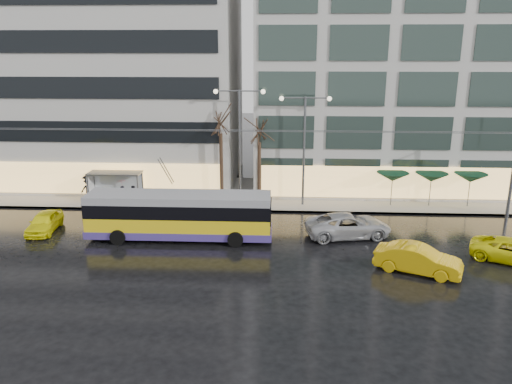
# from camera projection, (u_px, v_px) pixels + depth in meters

# --- Properties ---
(ground) EXTENTS (140.00, 140.00, 0.00)m
(ground) POSITION_uv_depth(u_px,v_px,m) (192.00, 259.00, 29.93)
(ground) COLOR black
(ground) RESTS_ON ground
(sidewalk) EXTENTS (80.00, 10.00, 0.15)m
(sidewalk) POSITION_uv_depth(u_px,v_px,m) (243.00, 193.00, 43.24)
(sidewalk) COLOR gray
(sidewalk) RESTS_ON ground
(kerb) EXTENTS (80.00, 0.10, 0.15)m
(kerb) POSITION_uv_depth(u_px,v_px,m) (238.00, 211.00, 38.49)
(kerb) COLOR slate
(kerb) RESTS_ON ground
(building_left) EXTENTS (34.00, 14.00, 22.00)m
(building_left) POSITION_uv_depth(u_px,v_px,m) (52.00, 60.00, 45.86)
(building_left) COLOR #B9B7B0
(building_left) RESTS_ON sidewalk
(building_right) EXTENTS (32.00, 14.00, 25.00)m
(building_right) POSITION_uv_depth(u_px,v_px,m) (440.00, 42.00, 43.69)
(building_right) COLOR #B9B7B0
(building_right) RESTS_ON sidewalk
(trolleybus) EXTENTS (12.07, 4.72, 5.59)m
(trolleybus) POSITION_uv_depth(u_px,v_px,m) (179.00, 217.00, 32.69)
(trolleybus) COLOR yellow
(trolleybus) RESTS_ON ground
(catenary) EXTENTS (42.24, 5.12, 7.00)m
(catenary) POSITION_uv_depth(u_px,v_px,m) (223.00, 161.00, 36.31)
(catenary) COLOR #595B60
(catenary) RESTS_ON ground
(bus_shelter) EXTENTS (4.20, 1.60, 2.51)m
(bus_shelter) POSITION_uv_depth(u_px,v_px,m) (111.00, 180.00, 40.06)
(bus_shelter) COLOR #595B60
(bus_shelter) RESTS_ON sidewalk
(street_lamp_near) EXTENTS (3.96, 0.36, 9.03)m
(street_lamp_near) POSITION_uv_depth(u_px,v_px,m) (240.00, 131.00, 38.53)
(street_lamp_near) COLOR #595B60
(street_lamp_near) RESTS_ON sidewalk
(street_lamp_far) EXTENTS (3.96, 0.36, 8.53)m
(street_lamp_far) POSITION_uv_depth(u_px,v_px,m) (304.00, 135.00, 38.35)
(street_lamp_far) COLOR #595B60
(street_lamp_far) RESTS_ON sidewalk
(tree_a) EXTENTS (3.20, 3.20, 8.40)m
(tree_a) POSITION_uv_depth(u_px,v_px,m) (220.00, 116.00, 38.49)
(tree_a) COLOR black
(tree_a) RESTS_ON sidewalk
(tree_b) EXTENTS (3.20, 3.20, 7.70)m
(tree_b) POSITION_uv_depth(u_px,v_px,m) (259.00, 125.00, 38.72)
(tree_b) COLOR black
(tree_b) RESTS_ON sidewalk
(parasol_a) EXTENTS (2.50, 2.50, 2.65)m
(parasol_a) POSITION_uv_depth(u_px,v_px,m) (393.00, 177.00, 39.10)
(parasol_a) COLOR #595B60
(parasol_a) RESTS_ON sidewalk
(parasol_b) EXTENTS (2.50, 2.50, 2.65)m
(parasol_b) POSITION_uv_depth(u_px,v_px,m) (431.00, 177.00, 38.95)
(parasol_b) COLOR #595B60
(parasol_b) RESTS_ON sidewalk
(parasol_c) EXTENTS (2.50, 2.50, 2.65)m
(parasol_c) POSITION_uv_depth(u_px,v_px,m) (471.00, 178.00, 38.80)
(parasol_c) COLOR #595B60
(parasol_c) RESTS_ON sidewalk
(taxi_a) EXTENTS (1.97, 4.14, 1.37)m
(taxi_a) POSITION_uv_depth(u_px,v_px,m) (44.00, 222.00, 34.20)
(taxi_a) COLOR #FFF80D
(taxi_a) RESTS_ON ground
(taxi_b) EXTENTS (5.02, 3.43, 1.57)m
(taxi_b) POSITION_uv_depth(u_px,v_px,m) (418.00, 259.00, 27.92)
(taxi_b) COLOR #E5B30C
(taxi_b) RESTS_ON ground
(sedan_silver) EXTENTS (6.08, 3.64, 1.58)m
(sedan_silver) POSITION_uv_depth(u_px,v_px,m) (348.00, 225.00, 33.24)
(sedan_silver) COLOR #ACACB1
(sedan_silver) RESTS_ON ground
(pedestrian_a) EXTENTS (1.27, 1.28, 2.19)m
(pedestrian_a) POSITION_uv_depth(u_px,v_px,m) (123.00, 189.00, 38.86)
(pedestrian_a) COLOR black
(pedestrian_a) RESTS_ON sidewalk
(pedestrian_b) EXTENTS (0.98, 0.94, 1.60)m
(pedestrian_b) POSITION_uv_depth(u_px,v_px,m) (133.00, 195.00, 39.45)
(pedestrian_b) COLOR black
(pedestrian_b) RESTS_ON sidewalk
(pedestrian_c) EXTENTS (1.30, 0.96, 2.11)m
(pedestrian_c) POSITION_uv_depth(u_px,v_px,m) (88.00, 187.00, 40.71)
(pedestrian_c) COLOR black
(pedestrian_c) RESTS_ON sidewalk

